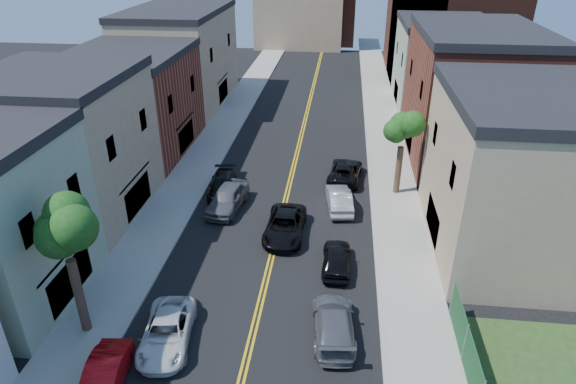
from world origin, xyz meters
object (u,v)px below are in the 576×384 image
(black_car_right, at_px, (337,258))
(dark_car_right_far, at_px, (345,171))
(red_sedan, at_px, (104,378))
(white_pickup, at_px, (167,332))
(grey_car_right, at_px, (334,323))
(grey_car_left, at_px, (228,198))
(black_car_left, at_px, (223,185))
(black_suv_lane, at_px, (285,226))
(silver_car_right, at_px, (339,199))

(black_car_right, bearing_deg, dark_car_right_far, -91.68)
(red_sedan, xyz_separation_m, white_pickup, (1.70, 2.90, -0.02))
(white_pickup, bearing_deg, grey_car_right, 3.21)
(grey_car_left, xyz_separation_m, black_car_left, (-0.85, 2.17, -0.15))
(grey_car_right, height_order, black_suv_lane, black_suv_lane)
(black_car_left, relative_size, grey_car_right, 0.97)
(silver_car_right, bearing_deg, white_pickup, 53.40)
(grey_car_right, distance_m, black_car_right, 5.29)
(black_car_left, distance_m, silver_car_right, 8.54)
(red_sedan, distance_m, black_car_left, 17.83)
(grey_car_right, distance_m, black_suv_lane, 9.04)
(black_suv_lane, bearing_deg, red_sedan, -114.08)
(grey_car_left, relative_size, black_car_right, 1.23)
(black_car_left, height_order, black_suv_lane, black_suv_lane)
(black_car_right, xyz_separation_m, silver_car_right, (0.00, 6.99, 0.04))
(grey_car_left, relative_size, black_suv_lane, 0.96)
(white_pickup, xyz_separation_m, silver_car_right, (7.60, 13.68, 0.07))
(red_sedan, relative_size, black_suv_lane, 0.80)
(red_sedan, xyz_separation_m, black_car_right, (9.30, 9.59, 0.00))
(red_sedan, bearing_deg, silver_car_right, 54.33)
(black_car_left, xyz_separation_m, grey_car_right, (8.45, -13.51, 0.02))
(red_sedan, bearing_deg, dark_car_right_far, 59.14)
(grey_car_left, relative_size, silver_car_right, 1.12)
(silver_car_right, distance_m, dark_car_right_far, 4.66)
(white_pickup, distance_m, black_car_right, 10.12)
(red_sedan, relative_size, grey_car_left, 0.84)
(grey_car_left, distance_m, black_suv_lane, 5.21)
(grey_car_right, height_order, silver_car_right, silver_car_right)
(white_pickup, height_order, black_car_right, black_car_right)
(black_car_right, height_order, silver_car_right, silver_car_right)
(red_sedan, distance_m, grey_car_right, 10.25)
(grey_car_left, distance_m, silver_car_right, 7.66)
(grey_car_right, relative_size, black_suv_lane, 0.94)
(white_pickup, distance_m, silver_car_right, 15.65)
(black_car_left, xyz_separation_m, silver_car_right, (8.45, -1.24, 0.04))
(black_car_left, height_order, grey_car_right, grey_car_right)
(white_pickup, relative_size, silver_car_right, 1.07)
(black_suv_lane, bearing_deg, black_car_right, -42.25)
(black_car_left, xyz_separation_m, dark_car_right_far, (8.81, 3.41, 0.02))
(grey_car_left, xyz_separation_m, black_car_right, (7.60, -6.06, -0.15))
(grey_car_left, bearing_deg, silver_car_right, 14.44)
(white_pickup, distance_m, black_suv_lane, 10.72)
(black_car_right, bearing_deg, red_sedan, 45.99)
(silver_car_right, bearing_deg, dark_car_right_far, -102.05)
(grey_car_right, bearing_deg, black_suv_lane, -73.42)
(silver_car_right, bearing_deg, red_sedan, 53.16)
(silver_car_right, relative_size, black_suv_lane, 0.86)
(silver_car_right, height_order, dark_car_right_far, silver_car_right)
(black_car_left, xyz_separation_m, black_car_right, (8.45, -8.23, -0.00))
(red_sedan, height_order, white_pickup, red_sedan)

